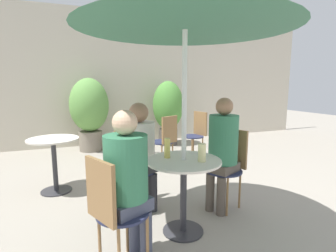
% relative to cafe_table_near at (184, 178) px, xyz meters
% --- Properties ---
extents(ground_plane, '(20.00, 20.00, 0.00)m').
position_rel_cafe_table_near_xyz_m(ground_plane, '(0.24, -0.05, -0.52)').
color(ground_plane, gray).
extents(storefront_wall, '(10.00, 0.06, 3.00)m').
position_rel_cafe_table_near_xyz_m(storefront_wall, '(0.24, 4.03, 0.98)').
color(storefront_wall, beige).
rests_on(storefront_wall, ground_plane).
extents(cafe_table_near, '(0.68, 0.68, 0.70)m').
position_rel_cafe_table_near_xyz_m(cafe_table_near, '(0.00, 0.00, 0.00)').
color(cafe_table_near, '#2D2D33').
rests_on(cafe_table_near, ground_plane).
extents(cafe_table_far, '(0.62, 0.62, 0.70)m').
position_rel_cafe_table_near_xyz_m(cafe_table_far, '(-1.15, 1.45, -0.02)').
color(cafe_table_far, '#2D2D33').
rests_on(cafe_table_far, ground_plane).
extents(bistro_chair_0, '(0.44, 0.43, 0.88)m').
position_rel_cafe_table_near_xyz_m(bistro_chair_0, '(0.70, 0.32, 0.00)').
color(bistro_chair_0, '#232847').
rests_on(bistro_chair_0, ground_plane).
extents(bistro_chair_1, '(0.43, 0.44, 0.88)m').
position_rel_cafe_table_near_xyz_m(bistro_chair_1, '(-0.32, 0.70, 0.00)').
color(bistro_chair_1, '#232847').
rests_on(bistro_chair_1, ground_plane).
extents(bistro_chair_2, '(0.44, 0.43, 0.88)m').
position_rel_cafe_table_near_xyz_m(bistro_chair_2, '(-0.70, -0.32, 0.00)').
color(bistro_chair_2, '#232847').
rests_on(bistro_chair_2, ground_plane).
extents(bistro_chair_3, '(0.42, 0.41, 0.88)m').
position_rel_cafe_table_near_xyz_m(bistro_chair_3, '(1.24, 2.17, 0.00)').
color(bistro_chair_3, '#232847').
rests_on(bistro_chair_3, ground_plane).
extents(bistro_chair_4, '(0.42, 0.44, 0.88)m').
position_rel_cafe_table_near_xyz_m(bistro_chair_4, '(0.17, 2.86, 0.00)').
color(bistro_chair_4, '#232847').
rests_on(bistro_chair_4, ground_plane).
extents(bistro_chair_5, '(0.43, 0.44, 0.88)m').
position_rel_cafe_table_near_xyz_m(bistro_chair_5, '(0.50, 1.83, 0.00)').
color(bistro_chair_5, '#232847').
rests_on(bistro_chair_5, ground_plane).
extents(seated_person_0, '(0.38, 0.36, 1.24)m').
position_rel_cafe_table_near_xyz_m(seated_person_0, '(0.57, 0.26, 0.21)').
color(seated_person_0, brown).
rests_on(seated_person_0, ground_plane).
extents(seated_person_1, '(0.39, 0.41, 1.19)m').
position_rel_cafe_table_near_xyz_m(seated_person_1, '(-0.26, 0.57, 0.18)').
color(seated_person_1, '#2D2D33').
rests_on(seated_person_1, ground_plane).
extents(seated_person_2, '(0.39, 0.37, 1.20)m').
position_rel_cafe_table_near_xyz_m(seated_person_2, '(-0.57, -0.26, 0.19)').
color(seated_person_2, '#42475B').
rests_on(seated_person_2, ground_plane).
extents(beer_glass_0, '(0.06, 0.06, 0.18)m').
position_rel_cafe_table_near_xyz_m(beer_glass_0, '(-0.12, 0.12, 0.27)').
color(beer_glass_0, '#DBC65B').
rests_on(beer_glass_0, cafe_table_near).
extents(beer_glass_1, '(0.07, 0.07, 0.16)m').
position_rel_cafe_table_near_xyz_m(beer_glass_1, '(0.13, -0.10, 0.26)').
color(beer_glass_1, beige).
rests_on(beer_glass_1, cafe_table_near).
extents(potted_plant_0, '(0.79, 0.79, 1.51)m').
position_rel_cafe_table_near_xyz_m(potted_plant_0, '(-0.55, 3.51, 0.35)').
color(potted_plant_0, slate).
rests_on(potted_plant_0, ground_plane).
extents(potted_plant_1, '(0.69, 0.69, 1.45)m').
position_rel_cafe_table_near_xyz_m(potted_plant_1, '(1.16, 3.44, 0.30)').
color(potted_plant_1, '#47423D').
rests_on(potted_plant_1, ground_plane).
extents(umbrella, '(1.86, 1.86, 2.11)m').
position_rel_cafe_table_near_xyz_m(umbrella, '(0.00, -0.00, 1.44)').
color(umbrella, silver).
rests_on(umbrella, ground_plane).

